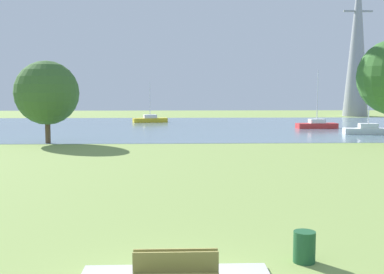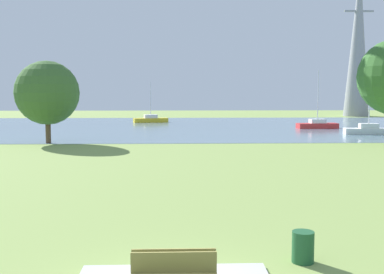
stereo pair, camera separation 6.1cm
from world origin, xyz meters
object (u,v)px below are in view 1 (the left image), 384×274
object	(u,v)px
bench_facing_water	(176,270)
electricity_pylon	(357,40)
sailboat_red	(317,125)
sailboat_white	(368,130)
sailboat_yellow	(150,119)
tree_east_far	(47,93)
litter_bin	(304,247)

from	to	relation	value
bench_facing_water	electricity_pylon	xyz separation A→B (m)	(32.42, 74.57, 12.96)
electricity_pylon	bench_facing_water	bearing A→B (deg)	-113.50
sailboat_red	sailboat_white	xyz separation A→B (m)	(2.84, -8.16, 0.00)
bench_facing_water	sailboat_white	bearing A→B (deg)	62.43
sailboat_yellow	electricity_pylon	bearing A→B (deg)	24.89
sailboat_yellow	tree_east_far	xyz separation A→B (m)	(-7.25, -27.41, 3.79)
litter_bin	electricity_pylon	world-z (taller)	electricity_pylon
tree_east_far	electricity_pylon	world-z (taller)	electricity_pylon
litter_bin	sailboat_red	distance (m)	46.47
litter_bin	sailboat_white	world-z (taller)	sailboat_white
sailboat_white	bench_facing_water	bearing A→B (deg)	-117.57
sailboat_red	sailboat_white	size ratio (longest dim) A/B	0.97
litter_bin	sailboat_red	bearing A→B (deg)	72.90
sailboat_red	litter_bin	bearing A→B (deg)	-107.10
sailboat_red	tree_east_far	size ratio (longest dim) A/B	0.99
litter_bin	tree_east_far	bearing A→B (deg)	115.70
sailboat_yellow	litter_bin	bearing A→B (deg)	-83.25
bench_facing_water	litter_bin	bearing A→B (deg)	26.34
sailboat_red	tree_east_far	world-z (taller)	tree_east_far
sailboat_yellow	sailboat_white	world-z (taller)	sailboat_white
sailboat_yellow	sailboat_white	size ratio (longest dim) A/B	0.80
litter_bin	tree_east_far	xyz separation A→B (m)	(-13.92, 28.92, 3.83)
sailboat_red	electricity_pylon	world-z (taller)	electricity_pylon
sailboat_white	tree_east_far	size ratio (longest dim) A/B	1.02
litter_bin	bench_facing_water	bearing A→B (deg)	-153.66
bench_facing_water	sailboat_yellow	bearing A→B (deg)	93.36
sailboat_red	electricity_pylon	bearing A→B (deg)	61.50
tree_east_far	bench_facing_water	bearing A→B (deg)	-70.78
sailboat_yellow	sailboat_white	distance (m)	30.66
sailboat_red	tree_east_far	xyz separation A→B (m)	(-27.58, -15.50, 3.77)
litter_bin	sailboat_yellow	xyz separation A→B (m)	(-6.67, 56.32, 0.05)
litter_bin	sailboat_yellow	size ratio (longest dim) A/B	0.14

